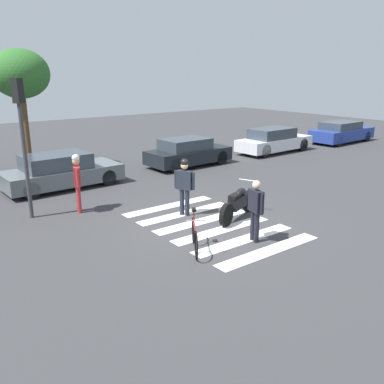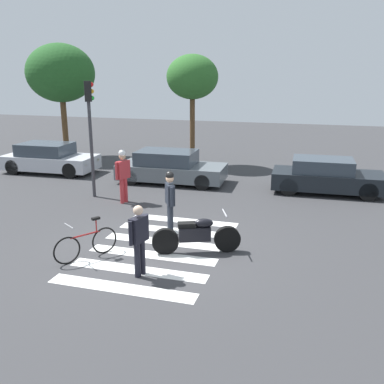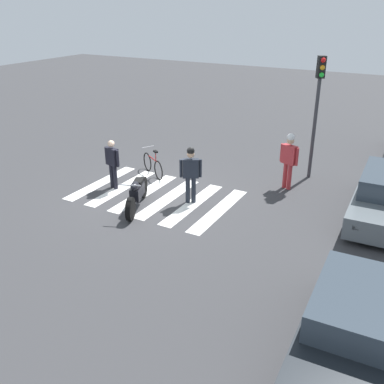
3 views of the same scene
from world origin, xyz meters
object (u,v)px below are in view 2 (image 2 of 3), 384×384
Objects in this scene: leaning_bicycle at (86,244)px; officer_on_foot at (170,197)px; police_motorcycle at (196,235)px; traffic_light_pole at (90,121)px; pedestrian_bystander at (123,172)px; car_black_suv at (326,176)px; car_silver_sedan at (49,158)px; officer_by_motorcycle at (139,236)px; car_grey_coupe at (170,167)px.

officer_on_foot is (1.38, 2.31, 0.66)m from leaning_bicycle.
traffic_light_pole reaches higher than police_motorcycle.
leaning_bicycle is at bearing -63.18° from traffic_light_pole.
car_black_suv is at bearing 26.29° from pedestrian_bystander.
police_motorcycle is 1.75m from officer_on_foot.
officer_on_foot is at bearing -35.93° from car_silver_sedan.
traffic_light_pole is at bearing 127.17° from officer_by_motorcycle.
car_silver_sedan is (-7.83, 5.67, -0.39)m from officer_on_foot.
traffic_light_pole is (-2.51, 4.97, 2.42)m from leaning_bicycle.
car_silver_sedan reaches higher than police_motorcycle.
police_motorcycle is at bearing -65.77° from car_grey_coupe.
leaning_bicycle is at bearing -76.01° from pedestrian_bystander.
police_motorcycle is at bearing -37.76° from traffic_light_pole.
car_grey_coupe reaches higher than car_black_suv.
police_motorcycle is 7.35m from car_grey_coupe.
officer_by_motorcycle reaches higher than car_grey_coupe.
car_black_suv is at bearing -0.19° from car_silver_sedan.
police_motorcycle is 0.48× the size of car_grey_coupe.
officer_on_foot is 0.43× the size of traffic_light_pole.
car_silver_sedan is at bearing 179.81° from car_black_suv.
traffic_light_pole is (-5.01, 3.88, 2.33)m from police_motorcycle.
pedestrian_bystander reaches higher than car_grey_coupe.
officer_by_motorcycle is 0.88× the size of pedestrian_bystander.
police_motorcycle is at bearing -37.62° from car_silver_sedan.
officer_by_motorcycle is (1.62, -0.48, 0.56)m from leaning_bicycle.
car_grey_coupe is (5.93, -0.20, -0.01)m from car_silver_sedan.
car_grey_coupe is (-3.02, 6.70, 0.16)m from police_motorcycle.
officer_by_motorcycle is at bearing -84.96° from officer_on_foot.
officer_on_foot reaches higher than car_silver_sedan.
police_motorcycle is at bearing 60.95° from officer_by_motorcycle.
car_silver_sedan reaches higher than leaning_bicycle.
car_silver_sedan is 5.94m from car_grey_coupe.
officer_by_motorcycle is 0.40× the size of traffic_light_pole.
car_black_suv is at bearing 64.30° from officer_by_motorcycle.
car_grey_coupe is at bearing -1.91° from car_silver_sedan.
traffic_light_pole is (-3.89, 2.65, 1.76)m from officer_on_foot.
police_motorcycle is 7.56m from car_black_suv.
car_black_suv is at bearing 19.98° from traffic_light_pole.
pedestrian_bystander is at bearing 138.03° from officer_on_foot.
car_black_suv is (6.82, 3.37, -0.48)m from pedestrian_bystander.
officer_by_motorcycle reaches higher than leaning_bicycle.
car_silver_sedan is 5.41m from traffic_light_pole.
police_motorcycle is at bearing 23.57° from leaning_bicycle.
police_motorcycle is 11.30m from car_silver_sedan.
car_grey_coupe is 1.08× the size of car_black_suv.
officer_on_foot reaches higher than car_black_suv.
police_motorcycle is 0.50× the size of car_silver_sedan.
car_black_suv is at bearing 65.09° from police_motorcycle.
officer_by_motorcycle is at bearing -75.48° from car_grey_coupe.
officer_on_foot is at bearing -70.91° from car_grey_coupe.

